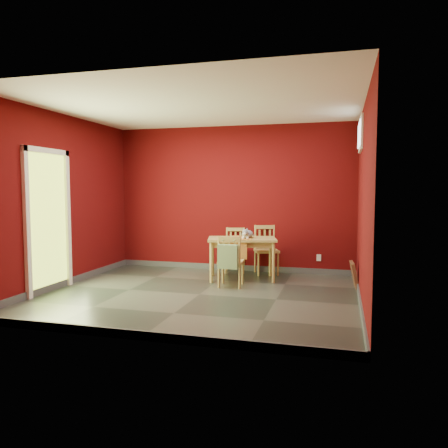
% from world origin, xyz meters
% --- Properties ---
extents(ground, '(4.50, 4.50, 0.00)m').
position_xyz_m(ground, '(0.00, 0.00, 0.00)').
color(ground, '#2D342D').
rests_on(ground, ground).
extents(room_shell, '(4.50, 4.50, 4.50)m').
position_xyz_m(room_shell, '(0.00, 0.00, 0.05)').
color(room_shell, '#4A0708').
rests_on(room_shell, ground).
extents(doorway, '(0.06, 1.01, 2.13)m').
position_xyz_m(doorway, '(-2.23, -0.40, 1.12)').
color(doorway, '#B7D838').
rests_on(doorway, ground).
extents(window, '(0.05, 0.90, 0.50)m').
position_xyz_m(window, '(2.23, 1.00, 2.35)').
color(window, white).
rests_on(window, room_shell).
extents(outlet_plate, '(0.08, 0.02, 0.12)m').
position_xyz_m(outlet_plate, '(1.60, 1.99, 0.30)').
color(outlet_plate, silver).
rests_on(outlet_plate, room_shell).
extents(dining_table, '(1.26, 0.92, 0.71)m').
position_xyz_m(dining_table, '(0.36, 1.20, 0.62)').
color(dining_table, tan).
rests_on(dining_table, ground).
extents(table_runner, '(0.45, 0.70, 0.32)m').
position_xyz_m(table_runner, '(0.36, 1.09, 0.66)').
color(table_runner, '#AF712D').
rests_on(table_runner, dining_table).
extents(chair_far_left, '(0.44, 0.44, 0.81)m').
position_xyz_m(chair_far_left, '(0.09, 1.84, 0.41)').
color(chair_far_left, tan).
rests_on(chair_far_left, ground).
extents(chair_far_right, '(0.53, 0.53, 0.87)m').
position_xyz_m(chair_far_right, '(0.67, 1.82, 0.45)').
color(chair_far_right, tan).
rests_on(chair_far_right, ground).
extents(chair_near, '(0.41, 0.41, 0.81)m').
position_xyz_m(chair_near, '(0.31, 0.61, 0.41)').
color(chair_near, tan).
rests_on(chair_near, ground).
extents(tote_bag, '(0.31, 0.19, 0.43)m').
position_xyz_m(tote_bag, '(0.32, 0.41, 0.51)').
color(tote_bag, '#769B63').
rests_on(tote_bag, chair_near).
extents(cat, '(0.22, 0.39, 0.19)m').
position_xyz_m(cat, '(0.45, 1.21, 0.80)').
color(cat, slate).
rests_on(cat, table_runner).
extents(picture_frame, '(0.16, 0.41, 0.40)m').
position_xyz_m(picture_frame, '(2.19, 1.05, 0.20)').
color(picture_frame, '#573120').
rests_on(picture_frame, ground).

